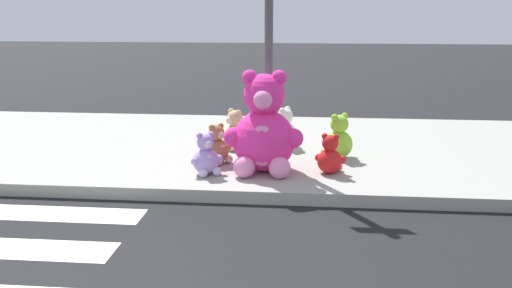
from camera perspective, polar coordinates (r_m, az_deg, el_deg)
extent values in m
cube|color=#9E9B93|center=(8.66, -4.99, -0.41)|extent=(28.00, 4.40, 0.15)
cylinder|color=#4C4C51|center=(7.48, 1.28, 10.42)|extent=(0.11, 0.11, 3.20)
sphere|color=#F22D93|center=(7.11, 0.81, 0.35)|extent=(0.77, 0.77, 0.77)
ellipsoid|color=pink|center=(6.85, 0.63, -0.19)|extent=(0.43, 0.17, 0.50)
sphere|color=#F22D93|center=(7.00, 0.82, 4.93)|extent=(0.51, 0.51, 0.51)
sphere|color=pink|center=(6.80, 0.68, 4.40)|extent=(0.23, 0.23, 0.23)
sphere|color=#F22D93|center=(6.96, 2.29, 6.55)|extent=(0.19, 0.19, 0.19)
sphere|color=#F22D93|center=(6.99, 3.74, 0.56)|extent=(0.24, 0.24, 0.24)
sphere|color=pink|center=(6.85, 2.36, -2.38)|extent=(0.26, 0.26, 0.26)
sphere|color=#F22D93|center=(6.99, -0.63, 6.59)|extent=(0.19, 0.19, 0.19)
sphere|color=#F22D93|center=(7.05, -2.22, 0.69)|extent=(0.24, 0.24, 0.24)
sphere|color=pink|center=(6.88, -1.17, -2.29)|extent=(0.26, 0.26, 0.26)
sphere|color=olive|center=(7.54, -3.91, -0.68)|extent=(0.32, 0.32, 0.32)
ellipsoid|color=tan|center=(7.45, -3.35, -0.84)|extent=(0.17, 0.18, 0.21)
sphere|color=olive|center=(7.48, -3.94, 1.09)|extent=(0.21, 0.21, 0.21)
sphere|color=tan|center=(7.42, -3.51, 0.89)|extent=(0.10, 0.10, 0.10)
sphere|color=olive|center=(7.51, -3.51, 1.80)|extent=(0.08, 0.08, 0.08)
sphere|color=olive|center=(7.60, -2.83, -0.37)|extent=(0.10, 0.10, 0.10)
sphere|color=tan|center=(7.52, -2.72, -1.53)|extent=(0.11, 0.11, 0.11)
sphere|color=olive|center=(7.42, -4.39, 1.64)|extent=(0.08, 0.08, 0.08)
sphere|color=olive|center=(7.41, -4.63, -0.75)|extent=(0.10, 0.10, 0.10)
sphere|color=tan|center=(7.41, -3.77, -1.77)|extent=(0.11, 0.11, 0.11)
sphere|color=tan|center=(8.26, -2.09, 0.75)|extent=(0.35, 0.35, 0.35)
ellipsoid|color=beige|center=(8.18, -2.76, 0.61)|extent=(0.20, 0.19, 0.23)
sphere|color=tan|center=(8.21, -2.11, 2.54)|extent=(0.23, 0.23, 0.23)
sphere|color=beige|center=(8.15, -2.63, 2.36)|extent=(0.11, 0.11, 0.11)
sphere|color=tan|center=(8.13, -1.74, 3.11)|extent=(0.09, 0.09, 0.09)
sphere|color=tan|center=(8.10, -1.55, 0.69)|extent=(0.11, 0.11, 0.11)
sphere|color=beige|center=(8.12, -2.43, -0.33)|extent=(0.12, 0.12, 0.12)
sphere|color=tan|center=(8.25, -2.49, 3.26)|extent=(0.09, 0.09, 0.09)
sphere|color=tan|center=(8.35, -3.09, 1.07)|extent=(0.11, 0.11, 0.11)
sphere|color=beige|center=(8.27, -3.32, -0.09)|extent=(0.12, 0.12, 0.12)
sphere|color=#B28CD8|center=(7.05, -4.98, -1.70)|extent=(0.32, 0.32, 0.32)
ellipsoid|color=silver|center=(6.95, -4.65, -1.93)|extent=(0.19, 0.15, 0.21)
sphere|color=#B28CD8|center=(6.99, -5.02, 0.20)|extent=(0.21, 0.21, 0.21)
sphere|color=silver|center=(6.92, -4.76, -0.06)|extent=(0.10, 0.10, 0.10)
sphere|color=#B28CD8|center=(7.00, -4.46, 0.93)|extent=(0.08, 0.08, 0.08)
sphere|color=#B28CD8|center=(7.06, -3.70, -1.46)|extent=(0.10, 0.10, 0.10)
sphere|color=silver|center=(6.99, -3.89, -2.73)|extent=(0.11, 0.11, 0.11)
sphere|color=#B28CD8|center=(6.95, -5.61, 0.82)|extent=(0.08, 0.08, 0.08)
sphere|color=#B28CD8|center=(6.96, -6.06, -1.73)|extent=(0.10, 0.10, 0.10)
sphere|color=silver|center=(6.93, -5.27, -2.90)|extent=(0.11, 0.11, 0.11)
sphere|color=white|center=(8.38, 2.86, 0.95)|extent=(0.36, 0.36, 0.36)
ellipsoid|color=white|center=(8.44, 2.09, 1.05)|extent=(0.16, 0.21, 0.23)
sphere|color=white|center=(8.33, 2.88, 2.75)|extent=(0.24, 0.24, 0.24)
sphere|color=white|center=(8.38, 2.28, 2.72)|extent=(0.11, 0.11, 0.11)
sphere|color=white|center=(8.24, 2.62, 3.30)|extent=(0.09, 0.09, 0.09)
sphere|color=white|center=(8.25, 2.04, 0.94)|extent=(0.11, 0.11, 0.11)
sphere|color=white|center=(8.39, 1.62, 0.15)|extent=(0.12, 0.12, 0.12)
sphere|color=white|center=(8.38, 3.16, 3.47)|extent=(0.09, 0.09, 0.09)
sphere|color=white|center=(8.54, 3.13, 1.38)|extent=(0.11, 0.11, 0.11)
sphere|color=white|center=(8.56, 2.26, 0.42)|extent=(0.12, 0.12, 0.12)
sphere|color=#8CD133|center=(7.84, 8.19, -0.02)|extent=(0.37, 0.37, 0.37)
ellipsoid|color=#B8DE87|center=(7.94, 7.58, 0.17)|extent=(0.21, 0.19, 0.24)
sphere|color=#8CD133|center=(7.78, 8.26, 1.97)|extent=(0.25, 0.25, 0.25)
sphere|color=#B8DE87|center=(7.86, 7.78, 2.00)|extent=(0.11, 0.11, 0.11)
sphere|color=#8CD133|center=(7.71, 7.79, 2.62)|extent=(0.09, 0.09, 0.09)
sphere|color=#8CD133|center=(7.76, 6.97, 0.09)|extent=(0.12, 0.12, 0.12)
sphere|color=#B8DE87|center=(7.93, 6.86, -0.74)|extent=(0.13, 0.13, 0.13)
sphere|color=#8CD133|center=(7.82, 8.77, 2.74)|extent=(0.09, 0.09, 0.09)
sphere|color=#8CD133|center=(7.98, 8.97, 0.40)|extent=(0.12, 0.12, 0.12)
sphere|color=#B8DE87|center=(8.05, 8.01, -0.55)|extent=(0.13, 0.13, 0.13)
sphere|color=red|center=(7.11, 7.30, -1.70)|extent=(0.31, 0.31, 0.31)
ellipsoid|color=#DB7B7B|center=(7.21, 7.49, -1.48)|extent=(0.18, 0.11, 0.20)
sphere|color=red|center=(7.05, 7.36, 0.09)|extent=(0.20, 0.20, 0.20)
sphere|color=#DB7B7B|center=(7.14, 7.50, 0.15)|extent=(0.09, 0.09, 0.09)
sphere|color=red|center=(7.05, 6.82, 0.77)|extent=(0.08, 0.08, 0.08)
sphere|color=red|center=(7.17, 6.24, -1.35)|extent=(0.10, 0.10, 0.10)
sphere|color=#DB7B7B|center=(7.28, 6.85, -2.15)|extent=(0.11, 0.11, 0.11)
sphere|color=red|center=(7.02, 7.94, 0.69)|extent=(0.08, 0.08, 0.08)
sphere|color=red|center=(7.11, 8.52, -1.55)|extent=(0.10, 0.10, 0.10)
sphere|color=#DB7B7B|center=(7.24, 8.16, -2.27)|extent=(0.11, 0.11, 0.11)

